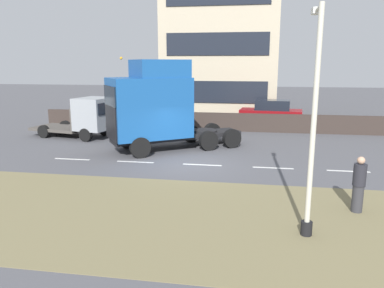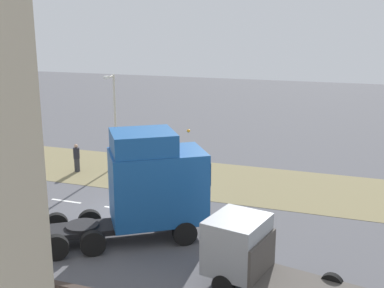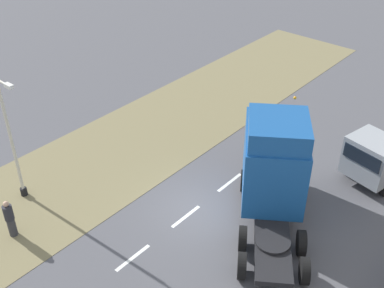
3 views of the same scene
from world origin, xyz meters
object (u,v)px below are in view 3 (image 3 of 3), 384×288
Objects in this scene: flatbed_truck at (377,158)px; pedestrian at (10,219)px; lorry_cab at (274,164)px; lamp_post at (14,146)px.

pedestrian is (-9.87, -13.36, -0.45)m from flatbed_truck.
pedestrian is at bearing -164.92° from lorry_cab.
pedestrian is at bearing -43.80° from lamp_post.
lorry_cab is at bearing 73.41° from flatbed_truck.
lamp_post is (-9.04, -6.65, 0.39)m from lorry_cab.
pedestrian is at bearing 65.48° from flatbed_truck.
lorry_cab reaches higher than pedestrian.
lorry_cab is 5.72m from flatbed_truck.
lamp_post is 3.19m from pedestrian.
lorry_cab reaches higher than flatbed_truck.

